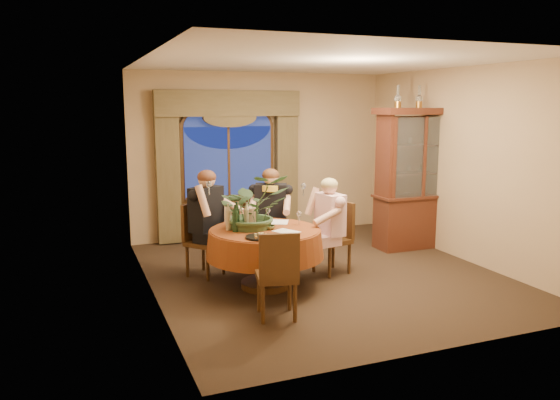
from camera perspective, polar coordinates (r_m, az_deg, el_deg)
name	(u,v)px	position (r m, az deg, el deg)	size (l,w,h in m)	color
floor	(322,274)	(7.48, 4.46, -7.70)	(5.00, 5.00, 0.00)	black
wall_back	(261,155)	(9.48, -2.01, 4.73)	(4.50, 4.50, 0.00)	tan
wall_right	(463,164)	(8.40, 18.58, 3.54)	(5.00, 5.00, 0.00)	tan
ceiling	(325,62)	(7.14, 4.77, 14.22)	(5.00, 5.00, 0.00)	white
window	(229,162)	(9.24, -5.39, 3.93)	(1.62, 0.10, 1.32)	navy
arched_transom	(228,116)	(9.19, -5.47, 8.77)	(1.60, 0.06, 0.44)	navy
drapery_left	(168,173)	(8.98, -11.62, 2.82)	(0.38, 0.14, 2.32)	brown
drapery_right	(286,167)	(9.54, 0.68, 3.44)	(0.38, 0.14, 2.32)	brown
swag_valance	(229,103)	(9.11, -5.35, 10.02)	(2.45, 0.16, 0.42)	brown
dining_table	(265,258)	(6.83, -1.57, -6.11)	(1.46, 1.46, 0.75)	maroon
china_cabinet	(416,179)	(8.89, 14.00, 2.18)	(1.37, 0.54, 2.21)	#3D190F
oil_lamp_left	(398,96)	(8.60, 12.23, 10.53)	(0.11, 0.11, 0.34)	#A5722D
oil_lamp_center	(419,97)	(8.81, 14.35, 10.43)	(0.11, 0.11, 0.34)	#A5722D
oil_lamp_right	(440,97)	(9.04, 16.36, 10.32)	(0.11, 0.11, 0.34)	#A5722D
chair_right	(332,238)	(7.41, 5.42, -4.02)	(0.42, 0.42, 0.96)	black
chair_back_right	(257,231)	(7.79, -2.44, -3.29)	(0.42, 0.42, 0.96)	black
chair_back	(205,241)	(7.33, -7.84, -4.23)	(0.42, 0.42, 0.96)	black
chair_front_left	(277,274)	(5.87, -0.36, -7.75)	(0.42, 0.42, 0.96)	black
person_pink	(330,227)	(7.24, 5.23, -2.86)	(0.48, 0.44, 1.33)	beige
person_back	(206,223)	(7.27, -7.69, -2.43)	(0.51, 0.47, 1.43)	black
person_scarf	(271,217)	(7.70, -0.97, -1.80)	(0.50, 0.46, 1.39)	black
stoneware_vase	(252,218)	(6.76, -2.95, -1.88)	(0.14, 0.14, 0.26)	tan
centerpiece_plant	(252,181)	(6.72, -2.91, 1.95)	(0.88, 0.97, 0.76)	#345231
olive_bowl	(269,227)	(6.71, -1.18, -2.88)	(0.15, 0.15, 0.05)	#4E5429
cheese_platter	(260,237)	(6.28, -2.12, -3.90)	(0.33, 0.33, 0.02)	black
wine_bottle_0	(247,216)	(6.73, -3.50, -1.64)	(0.07, 0.07, 0.33)	tan
wine_bottle_1	(228,217)	(6.67, -5.42, -1.77)	(0.07, 0.07, 0.33)	tan
wine_bottle_2	(237,215)	(6.76, -4.54, -1.59)	(0.07, 0.07, 0.33)	black
wine_bottle_3	(235,218)	(6.58, -4.71, -1.92)	(0.07, 0.07, 0.33)	black
tasting_paper_0	(286,232)	(6.58, 0.67, -3.31)	(0.21, 0.30, 0.00)	white
tasting_paper_1	(280,222)	(7.11, -0.01, -2.31)	(0.21, 0.30, 0.00)	white
wine_glass_person_pink	(299,218)	(6.95, 1.99, -1.88)	(0.07, 0.07, 0.18)	silver
wine_glass_person_back	(233,218)	(6.99, -4.96, -1.84)	(0.07, 0.07, 0.18)	silver
wine_glass_person_scarf	(268,214)	(7.19, -1.26, -1.47)	(0.07, 0.07, 0.18)	silver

